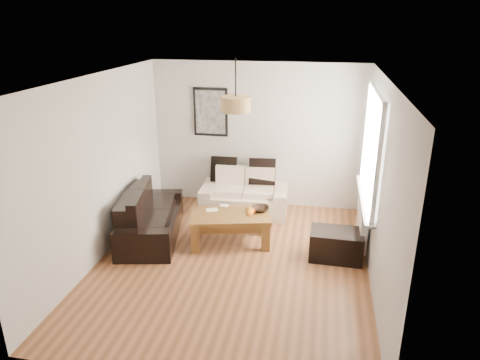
% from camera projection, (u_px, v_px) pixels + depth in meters
% --- Properties ---
extents(floor, '(4.50, 4.50, 0.00)m').
position_uv_depth(floor, '(232.00, 263.00, 6.30)').
color(floor, brown).
rests_on(floor, ground).
extents(ceiling, '(3.80, 4.50, 0.00)m').
position_uv_depth(ceiling, '(231.00, 78.00, 5.39)').
color(ceiling, white).
rests_on(ceiling, floor).
extents(wall_back, '(3.80, 0.04, 2.60)m').
position_uv_depth(wall_back, '(257.00, 136.00, 7.92)').
color(wall_back, silver).
rests_on(wall_back, floor).
extents(wall_front, '(3.80, 0.04, 2.60)m').
position_uv_depth(wall_front, '(177.00, 266.00, 3.78)').
color(wall_front, silver).
rests_on(wall_front, floor).
extents(wall_left, '(0.04, 4.50, 2.60)m').
position_uv_depth(wall_left, '(99.00, 169.00, 6.19)').
color(wall_left, silver).
rests_on(wall_left, floor).
extents(wall_right, '(0.04, 4.50, 2.60)m').
position_uv_depth(wall_right, '(380.00, 188.00, 5.51)').
color(wall_right, silver).
rests_on(wall_right, floor).
extents(window_bay, '(0.14, 1.90, 1.60)m').
position_uv_depth(window_bay, '(373.00, 147.00, 6.15)').
color(window_bay, white).
rests_on(window_bay, wall_right).
extents(radiator, '(0.10, 0.90, 0.52)m').
position_uv_depth(radiator, '(362.00, 225.00, 6.58)').
color(radiator, white).
rests_on(radiator, wall_right).
extents(poster, '(0.62, 0.04, 0.87)m').
position_uv_depth(poster, '(211.00, 112.00, 7.90)').
color(poster, black).
rests_on(poster, wall_back).
extents(pendant_shade, '(0.40, 0.40, 0.20)m').
position_uv_depth(pendant_shade, '(236.00, 104.00, 5.80)').
color(pendant_shade, tan).
rests_on(pendant_shade, ceiling).
extents(loveseat_cream, '(1.56, 0.91, 0.75)m').
position_uv_depth(loveseat_cream, '(244.00, 192.00, 7.84)').
color(loveseat_cream, beige).
rests_on(loveseat_cream, floor).
extents(sofa_leather, '(1.16, 1.84, 0.74)m').
position_uv_depth(sofa_leather, '(150.00, 215.00, 6.94)').
color(sofa_leather, black).
rests_on(sofa_leather, floor).
extents(coffee_table, '(1.32, 0.92, 0.49)m').
position_uv_depth(coffee_table, '(230.00, 229.00, 6.78)').
color(coffee_table, brown).
rests_on(coffee_table, floor).
extents(ottoman, '(0.76, 0.50, 0.43)m').
position_uv_depth(ottoman, '(336.00, 245.00, 6.37)').
color(ottoman, black).
rests_on(ottoman, floor).
extents(cushion_left, '(0.46, 0.15, 0.46)m').
position_uv_depth(cushion_left, '(224.00, 169.00, 7.96)').
color(cushion_left, black).
rests_on(cushion_left, loveseat_cream).
extents(cushion_right, '(0.48, 0.18, 0.47)m').
position_uv_depth(cushion_right, '(262.00, 172.00, 7.83)').
color(cushion_right, black).
rests_on(cushion_right, loveseat_cream).
extents(fruit_bowl, '(0.31, 0.31, 0.07)m').
position_uv_depth(fruit_bowl, '(261.00, 209.00, 6.79)').
color(fruit_bowl, black).
rests_on(fruit_bowl, coffee_table).
extents(orange_a, '(0.11, 0.11, 0.09)m').
position_uv_depth(orange_a, '(250.00, 213.00, 6.64)').
color(orange_a, orange).
rests_on(orange_a, fruit_bowl).
extents(orange_b, '(0.08, 0.08, 0.08)m').
position_uv_depth(orange_b, '(253.00, 211.00, 6.70)').
color(orange_b, '#EE5614').
rests_on(orange_b, fruit_bowl).
extents(orange_c, '(0.10, 0.10, 0.09)m').
position_uv_depth(orange_c, '(250.00, 210.00, 6.73)').
color(orange_c, orange).
rests_on(orange_c, fruit_bowl).
extents(papers, '(0.22, 0.19, 0.01)m').
position_uv_depth(papers, '(212.00, 210.00, 6.83)').
color(papers, white).
rests_on(papers, coffee_table).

